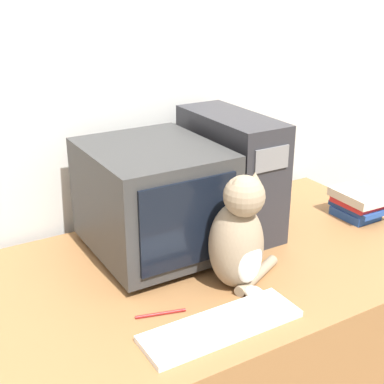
# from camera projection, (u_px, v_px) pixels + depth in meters

# --- Properties ---
(wall_back) EXTENTS (7.00, 0.05, 2.50)m
(wall_back) POSITION_uv_depth(u_px,v_px,m) (128.00, 80.00, 1.98)
(wall_back) COLOR silver
(wall_back) RESTS_ON ground_plane
(desk) EXTENTS (1.73, 0.92, 0.72)m
(desk) POSITION_uv_depth(u_px,v_px,m) (201.00, 355.00, 1.89)
(desk) COLOR olive
(desk) RESTS_ON ground_plane
(crt_monitor) EXTENTS (0.41, 0.48, 0.38)m
(crt_monitor) POSITION_uv_depth(u_px,v_px,m) (153.00, 199.00, 1.78)
(crt_monitor) COLOR #333333
(crt_monitor) RESTS_ON desk
(computer_tower) EXTENTS (0.19, 0.47, 0.43)m
(computer_tower) POSITION_uv_depth(u_px,v_px,m) (230.00, 172.00, 1.96)
(computer_tower) COLOR #28282D
(computer_tower) RESTS_ON desk
(keyboard) EXTENTS (0.45, 0.14, 0.02)m
(keyboard) POSITION_uv_depth(u_px,v_px,m) (221.00, 326.00, 1.44)
(keyboard) COLOR silver
(keyboard) RESTS_ON desk
(cat) EXTENTS (0.27, 0.22, 0.37)m
(cat) POSITION_uv_depth(u_px,v_px,m) (239.00, 239.00, 1.58)
(cat) COLOR gray
(cat) RESTS_ON desk
(book_stack) EXTENTS (0.16, 0.20, 0.11)m
(book_stack) POSITION_uv_depth(u_px,v_px,m) (358.00, 203.00, 2.09)
(book_stack) COLOR #234793
(book_stack) RESTS_ON desk
(pen) EXTENTS (0.14, 0.05, 0.01)m
(pen) POSITION_uv_depth(u_px,v_px,m) (161.00, 314.00, 1.50)
(pen) COLOR maroon
(pen) RESTS_ON desk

